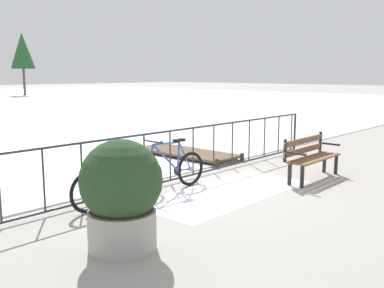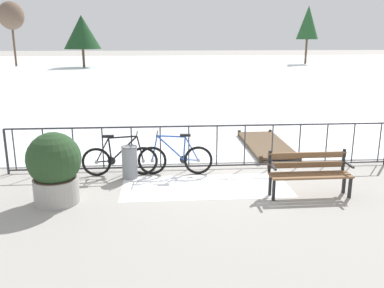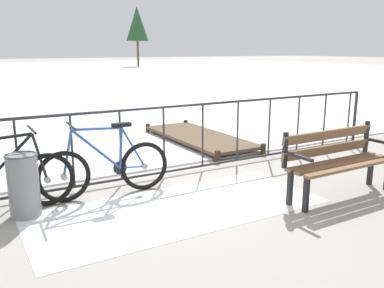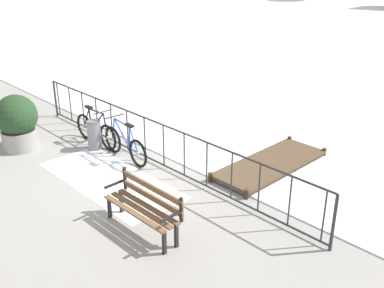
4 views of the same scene
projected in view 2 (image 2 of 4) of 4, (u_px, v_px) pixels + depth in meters
name	position (u px, v px, depth m)	size (l,w,h in m)	color
ground_plane	(203.00, 169.00, 9.89)	(160.00, 160.00, 0.00)	#9E9991
frozen_pond	(171.00, 71.00, 37.27)	(80.00, 56.00, 0.03)	white
snow_patch	(206.00, 187.00, 8.72)	(3.52, 1.47, 0.01)	white
railing_fence	(203.00, 146.00, 9.75)	(9.06, 0.06, 1.07)	#2D2D33
bicycle_near_railing	(175.00, 159.00, 9.43)	(1.71, 0.52, 0.97)	black
bicycle_second	(120.00, 160.00, 9.35)	(1.71, 0.52, 0.97)	black
park_bench	(309.00, 170.00, 8.17)	(1.60, 0.49, 0.89)	brown
planter_with_shrub	(54.00, 167.00, 7.73)	(1.01, 1.01, 1.37)	#9E9B96
trash_bin	(130.00, 162.00, 9.18)	(0.35, 0.35, 0.73)	gray
wooden_dock	(266.00, 144.00, 11.68)	(1.10, 2.98, 0.20)	brown
tree_far_west	(308.00, 23.00, 45.09)	(2.37, 2.37, 6.21)	brown
tree_west_mid	(11.00, 16.00, 41.08)	(2.49, 2.49, 6.36)	brown
tree_centre	(82.00, 32.00, 40.18)	(3.56, 3.56, 5.00)	brown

